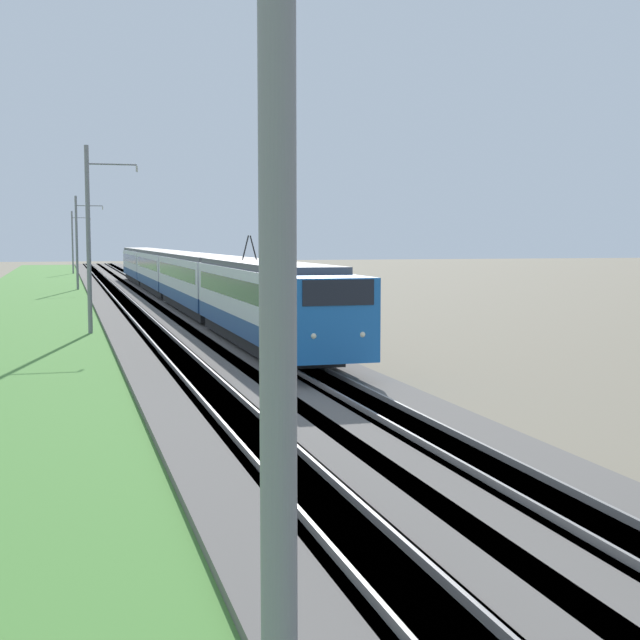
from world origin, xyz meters
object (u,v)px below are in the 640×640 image
object	(u,v)px
catenary_mast_near	(287,224)
catenary_mast_mid	(90,238)
passenger_train	(178,273)
catenary_mast_far	(77,242)
catenary_mast_distant	(73,242)

from	to	relation	value
catenary_mast_near	catenary_mast_mid	xyz separation A→B (m)	(40.32, -0.00, -0.03)
passenger_train	catenary_mast_mid	bearing A→B (deg)	-18.90
passenger_train	catenary_mast_near	world-z (taller)	catenary_mast_near
passenger_train	catenary_mast_mid	world-z (taller)	catenary_mast_mid
catenary_mast_far	catenary_mast_mid	bearing A→B (deg)	180.00
passenger_train	catenary_mast_near	bearing A→B (deg)	-6.35
passenger_train	catenary_mast_distant	distance (m)	61.63
catenary_mast_far	catenary_mast_distant	distance (m)	40.32
catenary_mast_near	catenary_mast_distant	xyz separation A→B (m)	(120.95, -0.00, -0.40)
catenary_mast_mid	catenary_mast_distant	world-z (taller)	catenary_mast_mid
catenary_mast_mid	catenary_mast_far	distance (m)	40.32
catenary_mast_near	catenary_mast_far	distance (m)	80.63
catenary_mast_near	catenary_mast_far	size ratio (longest dim) A/B	1.07
passenger_train	catenary_mast_far	xyz separation A→B (m)	(20.91, 6.64, 2.22)
catenary_mast_mid	catenary_mast_far	bearing A→B (deg)	-0.00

